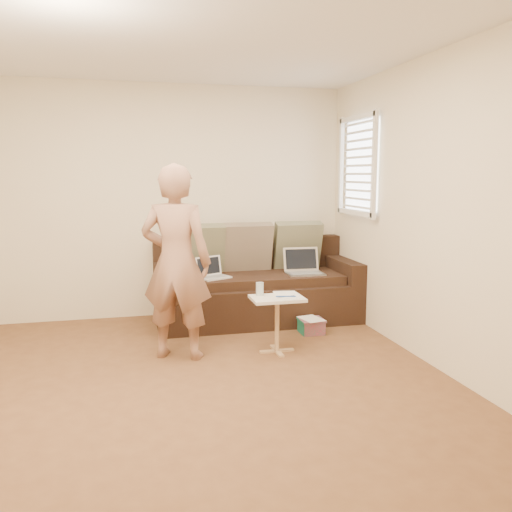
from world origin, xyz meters
name	(u,v)px	position (x,y,z in m)	size (l,w,h in m)	color
floor	(198,388)	(0.00, 0.00, 0.00)	(4.50, 4.50, 0.00)	brown
ceiling	(192,28)	(0.00, 0.00, 2.60)	(4.50, 4.50, 0.00)	white
wall_back	(169,202)	(0.00, 2.25, 1.30)	(4.00, 4.00, 0.00)	beige
wall_front	(287,272)	(0.00, -2.25, 1.30)	(4.00, 4.00, 0.00)	beige
wall_right	(441,213)	(2.00, 0.00, 1.30)	(4.50, 4.50, 0.00)	beige
window_blinds	(358,166)	(1.95, 1.50, 1.70)	(0.12, 0.88, 1.08)	white
sofa	(257,282)	(0.90, 1.77, 0.42)	(2.20, 0.95, 0.85)	black
pillow_left	(200,249)	(0.30, 1.99, 0.79)	(0.55, 0.14, 0.55)	#64684D
pillow_mid	(248,247)	(0.85, 2.00, 0.79)	(0.55, 0.14, 0.55)	#6A5B4B
pillow_right	(297,245)	(1.45, 2.02, 0.79)	(0.55, 0.14, 0.55)	#64684D
laptop_silver	(305,274)	(1.41, 1.63, 0.52)	(0.40, 0.29, 0.27)	#B7BABC
laptop_white	(215,278)	(0.41, 1.64, 0.52)	(0.31, 0.23, 0.23)	white
person	(176,262)	(-0.07, 0.75, 0.85)	(0.62, 0.42, 1.71)	#9B6554
side_table	(277,325)	(0.82, 0.67, 0.26)	(0.47, 0.33, 0.52)	silver
drinking_glass	(260,289)	(0.68, 0.76, 0.58)	(0.07, 0.07, 0.12)	silver
scissors	(286,297)	(0.89, 0.63, 0.52)	(0.18, 0.10, 0.02)	silver
paper_on_table	(286,295)	(0.92, 0.73, 0.52)	(0.21, 0.30, 0.00)	white
striped_box	(311,326)	(1.32, 1.14, 0.08)	(0.24, 0.24, 0.15)	#E02154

